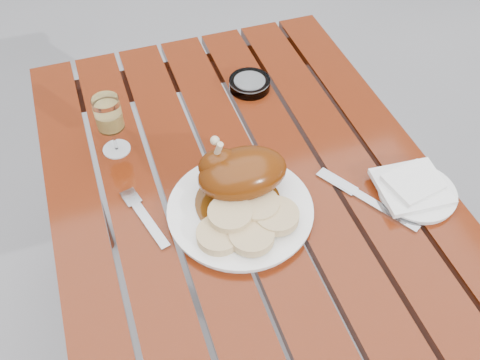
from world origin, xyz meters
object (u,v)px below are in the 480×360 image
object	(u,v)px
wine_glass	(111,126)
ashtray	(250,84)
table	(250,292)
dinner_plate	(240,211)
side_plate	(417,193)

from	to	relation	value
wine_glass	ashtray	size ratio (longest dim) A/B	1.41
ashtray	wine_glass	bearing A→B (deg)	-162.78
table	ashtray	size ratio (longest dim) A/B	11.77
table	dinner_plate	world-z (taller)	dinner_plate
dinner_plate	wine_glass	bearing A→B (deg)	127.75
ashtray	side_plate	bearing A→B (deg)	-64.71
table	ashtray	xyz separation A→B (m)	(0.11, 0.34, 0.39)
wine_glass	dinner_plate	bearing A→B (deg)	-52.25
side_plate	ashtray	bearing A→B (deg)	115.29
table	side_plate	world-z (taller)	side_plate
table	ashtray	distance (m)	0.53
dinner_plate	wine_glass	world-z (taller)	wine_glass
table	dinner_plate	xyz separation A→B (m)	(-0.04, -0.03, 0.38)
wine_glass	ashtray	distance (m)	0.37
dinner_plate	side_plate	xyz separation A→B (m)	(0.36, -0.07, -0.00)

